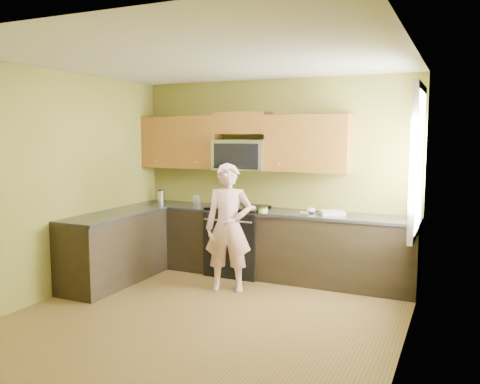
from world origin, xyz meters
The scene contains 27 objects.
floor centered at (0.00, 0.00, 0.00)m, with size 4.00×4.00×0.00m, color brown.
ceiling centered at (0.00, 0.00, 2.70)m, with size 4.00×4.00×0.00m, color white.
wall_back centered at (0.00, 2.00, 1.35)m, with size 4.00×4.00×0.00m, color olive.
wall_front centered at (0.00, -2.00, 1.35)m, with size 4.00×4.00×0.00m, color olive.
wall_left centered at (-2.00, 0.00, 1.35)m, with size 4.00×4.00×0.00m, color olive.
wall_right centered at (2.00, 0.00, 1.35)m, with size 4.00×4.00×0.00m, color olive.
cabinet_back_run centered at (0.00, 1.70, 0.44)m, with size 4.00×0.60×0.88m, color black.
cabinet_left_run centered at (-1.70, 0.60, 0.44)m, with size 0.60×1.60×0.88m, color black.
countertop_back centered at (0.00, 1.69, 0.90)m, with size 4.00×0.62×0.04m, color black.
countertop_left centered at (-1.69, 0.60, 0.90)m, with size 0.62×1.60×0.04m, color black.
stove centered at (-0.40, 1.68, 0.47)m, with size 0.76×0.65×0.95m, color black, non-canonical shape.
microwave centered at (-0.40, 1.80, 1.45)m, with size 0.76×0.40×0.42m, color silver, non-canonical shape.
upper_cab_left centered at (-1.39, 1.83, 1.45)m, with size 1.22×0.33×0.75m, color brown, non-canonical shape.
upper_cab_right centered at (0.54, 1.83, 1.45)m, with size 1.12×0.33×0.75m, color brown, non-canonical shape.
upper_cab_over_mw centered at (-0.40, 1.83, 2.10)m, with size 0.76×0.33×0.30m, color brown.
window centered at (1.98, 1.20, 1.65)m, with size 0.06×1.06×1.66m, color white, non-canonical shape.
woman centered at (-0.19, 0.94, 0.80)m, with size 0.58×0.38×1.59m, color #D8776C.
frying_pan centered at (-0.37, 1.42, 0.95)m, with size 0.27×0.47×0.06m, color black, non-canonical shape.
butter_tub centered at (0.05, 1.49, 0.92)m, with size 0.12×0.12×0.09m, color #D8E43C, non-canonical shape.
toast_slice centered at (0.55, 1.70, 0.93)m, with size 0.11×0.11×0.01m, color #B27F47.
napkin_a centered at (-0.17, 1.63, 0.95)m, with size 0.11×0.12×0.06m, color silver.
napkin_b centered at (0.62, 1.75, 0.95)m, with size 0.12×0.13×0.07m, color silver.
dish_towel centered at (0.92, 1.71, 0.95)m, with size 0.30×0.24×0.05m, color silver.
travel_mug centered at (-1.77, 1.83, 0.92)m, with size 0.09×0.09×0.19m, color silver, non-canonical shape.
glass_a centered at (-1.21, 1.89, 0.98)m, with size 0.07×0.07×0.12m, color silver.
glass_b centered at (-1.13, 1.84, 0.98)m, with size 0.07×0.07×0.12m, color silver.
glass_c centered at (-0.84, 1.84, 0.98)m, with size 0.07×0.07×0.12m, color silver.
Camera 1 is at (2.45, -4.50, 1.94)m, focal length 37.05 mm.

